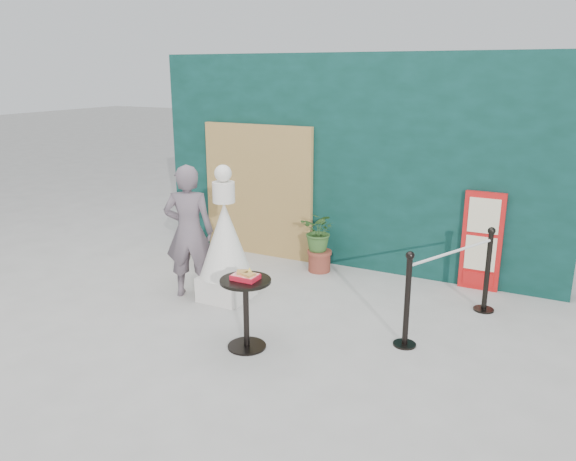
# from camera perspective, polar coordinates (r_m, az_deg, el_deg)

# --- Properties ---
(ground) EXTENTS (60.00, 60.00, 0.00)m
(ground) POSITION_cam_1_polar(r_m,az_deg,el_deg) (5.84, -5.48, -12.43)
(ground) COLOR #ADAAA5
(ground) RESTS_ON ground
(back_wall) EXTENTS (6.00, 0.30, 3.00)m
(back_wall) POSITION_cam_1_polar(r_m,az_deg,el_deg) (8.07, 6.35, 6.84)
(back_wall) COLOR #092C25
(back_wall) RESTS_ON ground
(bamboo_fence) EXTENTS (1.80, 0.08, 2.00)m
(bamboo_fence) POSITION_cam_1_polar(r_m,az_deg,el_deg) (8.56, -3.07, 4.05)
(bamboo_fence) COLOR tan
(bamboo_fence) RESTS_ON ground
(woman) EXTENTS (0.73, 0.62, 1.68)m
(woman) POSITION_cam_1_polar(r_m,az_deg,el_deg) (7.06, -10.02, -0.11)
(woman) COLOR #63555C
(woman) RESTS_ON ground
(menu_board) EXTENTS (0.50, 0.07, 1.30)m
(menu_board) POSITION_cam_1_polar(r_m,az_deg,el_deg) (7.62, 19.08, -1.08)
(menu_board) COLOR red
(menu_board) RESTS_ON ground
(statue) EXTENTS (0.66, 0.66, 1.70)m
(statue) POSITION_cam_1_polar(r_m,az_deg,el_deg) (6.93, -6.38, -1.55)
(statue) COLOR silver
(statue) RESTS_ON ground
(cafe_table) EXTENTS (0.52, 0.52, 0.75)m
(cafe_table) POSITION_cam_1_polar(r_m,az_deg,el_deg) (5.76, -4.30, -7.32)
(cafe_table) COLOR black
(cafe_table) RESTS_ON ground
(food_basket) EXTENTS (0.26, 0.19, 0.11)m
(food_basket) POSITION_cam_1_polar(r_m,az_deg,el_deg) (5.65, -4.33, -4.62)
(food_basket) COLOR red
(food_basket) RESTS_ON cafe_table
(planter) EXTENTS (0.52, 0.45, 0.88)m
(planter) POSITION_cam_1_polar(r_m,az_deg,el_deg) (7.91, 3.24, -0.65)
(planter) COLOR brown
(planter) RESTS_ON ground
(stanchion_barrier) EXTENTS (0.84, 1.54, 1.03)m
(stanchion_barrier) POSITION_cam_1_polar(r_m,az_deg,el_deg) (6.44, 16.14, -5.37)
(stanchion_barrier) COLOR black
(stanchion_barrier) RESTS_ON ground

